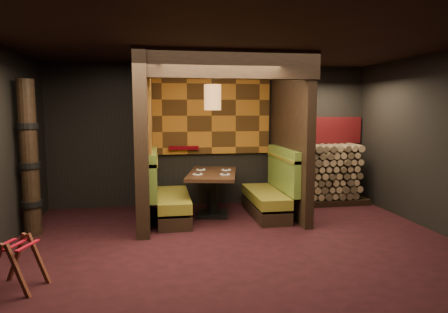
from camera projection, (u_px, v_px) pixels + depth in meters
floor at (239, 248)px, 5.65m from camera, size 6.50×5.50×0.02m
ceiling at (240, 40)px, 5.31m from camera, size 6.50×5.50×0.02m
wall_back at (212, 135)px, 8.18m from camera, size 6.50×0.02×2.85m
wall_front at (319, 185)px, 2.78m from camera, size 6.50×0.02×2.85m
partition_left at (144, 140)px, 6.88m from camera, size 0.20×2.20×2.85m
partition_right at (290, 138)px, 7.36m from camera, size 0.15×2.10×2.85m
header_beam at (229, 64)px, 6.02m from camera, size 2.85×0.18×0.44m
tapa_back_panel at (211, 116)px, 8.08m from camera, size 2.40×0.06×1.55m
tapa_side_panel at (150, 115)px, 7.02m from camera, size 0.04×1.85×1.45m
lacquer_shelf at (184, 148)px, 8.01m from camera, size 0.60×0.12×0.07m
booth_bench_left at (167, 197)px, 7.06m from camera, size 0.68×1.60×1.14m
booth_bench_right at (271, 194)px, 7.37m from camera, size 0.68×1.60×1.14m
dining_table at (212, 185)px, 7.29m from camera, size 1.13×1.67×0.81m
place_settings at (212, 172)px, 7.26m from camera, size 0.76×0.79×0.03m
pendant_lamp at (213, 97)px, 7.05m from camera, size 0.30×0.30×0.92m
luggage_rack at (17, 262)px, 4.33m from camera, size 0.66×0.55×0.61m
totem_column at (29, 159)px, 6.09m from camera, size 0.31×0.31×2.40m
firewood_stack at (325, 174)px, 8.25m from camera, size 1.73×0.70×1.22m
mosaic_header at (319, 130)px, 8.47m from camera, size 1.83×0.10×0.56m
bay_front_post at (290, 137)px, 7.62m from camera, size 0.08×0.08×2.85m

